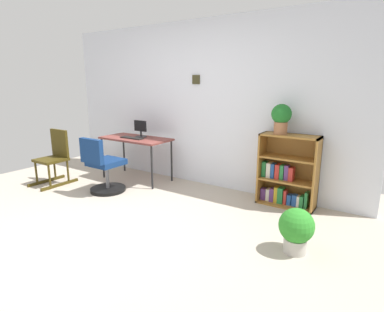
% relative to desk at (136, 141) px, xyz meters
% --- Properties ---
extents(ground_plane, '(6.24, 6.24, 0.00)m').
position_rel_desk_xyz_m(ground_plane, '(0.89, -1.67, -0.66)').
color(ground_plane, '#B1A695').
extents(wall_back, '(5.20, 0.12, 2.51)m').
position_rel_desk_xyz_m(wall_back, '(0.89, 0.48, 0.60)').
color(wall_back, silver).
rests_on(wall_back, ground_plane).
extents(desk, '(1.17, 0.57, 0.71)m').
position_rel_desk_xyz_m(desk, '(0.00, 0.00, 0.00)').
color(desk, brown).
rests_on(desk, ground_plane).
extents(monitor, '(0.25, 0.19, 0.28)m').
position_rel_desk_xyz_m(monitor, '(0.02, 0.10, 0.18)').
color(monitor, '#262628').
rests_on(monitor, desk).
extents(keyboard, '(0.42, 0.12, 0.02)m').
position_rel_desk_xyz_m(keyboard, '(-0.00, -0.08, 0.06)').
color(keyboard, black).
rests_on(keyboard, desk).
extents(office_chair, '(0.52, 0.55, 0.83)m').
position_rel_desk_xyz_m(office_chair, '(0.05, -0.74, -0.30)').
color(office_chair, black).
rests_on(office_chair, ground_plane).
extents(rocking_chair, '(0.42, 0.64, 0.86)m').
position_rel_desk_xyz_m(rocking_chair, '(-0.94, -0.87, -0.22)').
color(rocking_chair, '#40340F').
rests_on(rocking_chair, ground_plane).
extents(bookshelf_low, '(0.74, 0.30, 0.95)m').
position_rel_desk_xyz_m(bookshelf_low, '(2.42, 0.28, -0.24)').
color(bookshelf_low, olive).
rests_on(bookshelf_low, ground_plane).
extents(potted_plant_on_shelf, '(0.25, 0.25, 0.38)m').
position_rel_desk_xyz_m(potted_plant_on_shelf, '(2.32, 0.23, 0.51)').
color(potted_plant_on_shelf, '#9E6642').
rests_on(potted_plant_on_shelf, bookshelf_low).
extents(potted_plant_floor, '(0.33, 0.33, 0.44)m').
position_rel_desk_xyz_m(potted_plant_floor, '(2.88, -0.88, -0.41)').
color(potted_plant_floor, '#B7B2A8').
rests_on(potted_plant_floor, ground_plane).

